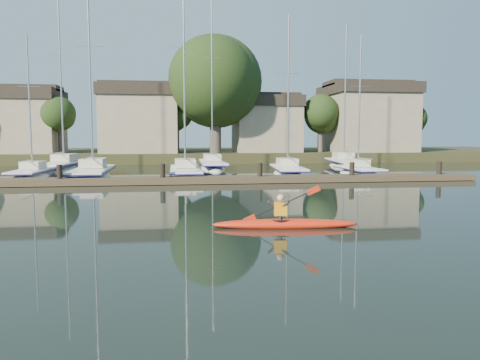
{
  "coord_description": "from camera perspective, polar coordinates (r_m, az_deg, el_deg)",
  "views": [
    {
      "loc": [
        -2.17,
        -14.63,
        2.99
      ],
      "look_at": [
        0.3,
        3.43,
        1.2
      ],
      "focal_mm": 35.0,
      "sensor_mm": 36.0,
      "label": 1
    }
  ],
  "objects": [
    {
      "name": "shore",
      "position": [
        55.05,
        -3.88,
        5.84
      ],
      "size": [
        90.0,
        25.25,
        12.75
      ],
      "color": "#2F361B",
      "rests_on": "ground"
    },
    {
      "name": "dock",
      "position": [
        28.84,
        -3.44,
        0.06
      ],
      "size": [
        34.0,
        2.0,
        1.8
      ],
      "color": "#493929",
      "rests_on": "ground"
    },
    {
      "name": "sailboat_7",
      "position": [
        43.96,
        12.58,
        1.3
      ],
      "size": [
        3.31,
        8.99,
        14.17
      ],
      "rotation": [
        0.0,
        0.0,
        -0.12
      ],
      "color": "white",
      "rests_on": "ground"
    },
    {
      "name": "sailboat_1",
      "position": [
        33.49,
        -17.51,
        -0.13
      ],
      "size": [
        2.5,
        9.41,
        15.32
      ],
      "rotation": [
        0.0,
        0.0,
        0.02
      ],
      "color": "white",
      "rests_on": "ground"
    },
    {
      "name": "sailboat_6",
      "position": [
        41.18,
        -3.36,
        1.17
      ],
      "size": [
        2.29,
        10.32,
        16.37
      ],
      "rotation": [
        0.0,
        0.0,
        -0.01
      ],
      "color": "white",
      "rests_on": "ground"
    },
    {
      "name": "sailboat_3",
      "position": [
        34.8,
        5.85,
        0.33
      ],
      "size": [
        2.83,
        8.16,
        12.89
      ],
      "rotation": [
        0.0,
        0.0,
        -0.09
      ],
      "color": "white",
      "rests_on": "ground"
    },
    {
      "name": "sailboat_5",
      "position": [
        42.13,
        -20.74,
        0.89
      ],
      "size": [
        3.03,
        10.06,
        16.43
      ],
      "rotation": [
        0.0,
        0.0,
        -0.07
      ],
      "color": "white",
      "rests_on": "ground"
    },
    {
      "name": "sailboat_4",
      "position": [
        35.47,
        14.27,
        0.3
      ],
      "size": [
        2.09,
        6.67,
        11.29
      ],
      "rotation": [
        0.0,
        0.0,
        0.01
      ],
      "color": "white",
      "rests_on": "ground"
    },
    {
      "name": "sailboat_0",
      "position": [
        35.37,
        -24.03,
        -0.02
      ],
      "size": [
        2.08,
        6.92,
        10.92
      ],
      "rotation": [
        0.0,
        0.0,
        -0.02
      ],
      "color": "white",
      "rests_on": "ground"
    },
    {
      "name": "ground",
      "position": [
        15.09,
        0.64,
        -5.82
      ],
      "size": [
        160.0,
        160.0,
        0.0
      ],
      "primitive_type": "plane",
      "color": "black",
      "rests_on": "ground"
    },
    {
      "name": "sailboat_2",
      "position": [
        33.09,
        -6.67,
        0.05
      ],
      "size": [
        2.2,
        9.27,
        15.34
      ],
      "rotation": [
        0.0,
        0.0,
        0.0
      ],
      "color": "white",
      "rests_on": "ground"
    },
    {
      "name": "kayak",
      "position": [
        15.13,
        5.44,
        -5.11
      ],
      "size": [
        4.75,
        1.23,
        1.51
      ],
      "rotation": [
        0.0,
        0.0,
        -0.1
      ],
      "color": "red",
      "rests_on": "ground"
    }
  ]
}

